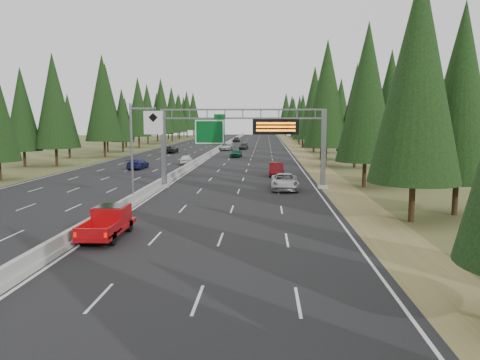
% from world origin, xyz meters
% --- Properties ---
extents(road, '(32.00, 260.00, 0.08)m').
position_xyz_m(road, '(0.00, 80.00, 0.04)').
color(road, black).
rests_on(road, ground).
extents(shoulder_right, '(3.60, 260.00, 0.06)m').
position_xyz_m(shoulder_right, '(17.80, 80.00, 0.03)').
color(shoulder_right, olive).
rests_on(shoulder_right, ground).
extents(shoulder_left, '(3.60, 260.00, 0.06)m').
position_xyz_m(shoulder_left, '(-17.80, 80.00, 0.03)').
color(shoulder_left, '#454E24').
rests_on(shoulder_left, ground).
extents(median_barrier, '(0.70, 260.00, 0.85)m').
position_xyz_m(median_barrier, '(0.00, 80.00, 0.41)').
color(median_barrier, '#979892').
rests_on(median_barrier, road).
extents(sign_gantry, '(16.75, 0.98, 7.80)m').
position_xyz_m(sign_gantry, '(8.92, 34.88, 5.27)').
color(sign_gantry, slate).
rests_on(sign_gantry, road).
extents(hov_sign_pole, '(2.80, 0.50, 8.00)m').
position_xyz_m(hov_sign_pole, '(0.58, 24.97, 4.72)').
color(hov_sign_pole, slate).
rests_on(hov_sign_pole, road).
extents(tree_row_right, '(12.34, 242.24, 18.76)m').
position_xyz_m(tree_row_right, '(21.91, 79.89, 9.11)').
color(tree_row_right, black).
rests_on(tree_row_right, ground).
extents(tree_row_left, '(11.93, 240.92, 18.83)m').
position_xyz_m(tree_row_left, '(-21.62, 80.02, 9.67)').
color(tree_row_left, black).
rests_on(tree_row_left, ground).
extents(silver_minivan, '(2.67, 5.67, 1.57)m').
position_xyz_m(silver_minivan, '(12.38, 33.82, 0.86)').
color(silver_minivan, silver).
rests_on(silver_minivan, road).
extents(red_pickup, '(1.89, 5.29, 1.72)m').
position_xyz_m(red_pickup, '(1.50, 14.93, 1.03)').
color(red_pickup, black).
rests_on(red_pickup, road).
extents(car_ahead_green, '(2.16, 4.58, 1.51)m').
position_xyz_m(car_ahead_green, '(5.16, 73.73, 0.84)').
color(car_ahead_green, '#135633').
rests_on(car_ahead_green, road).
extents(car_ahead_dkred, '(1.71, 4.91, 1.62)m').
position_xyz_m(car_ahead_dkred, '(11.82, 45.00, 0.89)').
color(car_ahead_dkred, maroon).
rests_on(car_ahead_dkred, road).
extents(car_ahead_dkgrey, '(2.14, 4.74, 1.35)m').
position_xyz_m(car_ahead_dkgrey, '(5.53, 96.02, 0.75)').
color(car_ahead_dkgrey, black).
rests_on(car_ahead_dkgrey, road).
extents(car_ahead_white, '(2.93, 5.65, 1.52)m').
position_xyz_m(car_ahead_white, '(1.67, 93.78, 0.84)').
color(car_ahead_white, '#B4B4B4').
rests_on(car_ahead_white, road).
extents(car_ahead_far, '(2.12, 4.78, 1.60)m').
position_xyz_m(car_ahead_far, '(1.50, 134.11, 0.88)').
color(car_ahead_far, black).
rests_on(car_ahead_far, road).
extents(car_onc_blue, '(2.19, 5.08, 1.46)m').
position_xyz_m(car_onc_blue, '(-7.16, 52.36, 0.81)').
color(car_onc_blue, navy).
rests_on(car_onc_blue, road).
extents(car_onc_white, '(2.19, 4.50, 1.48)m').
position_xyz_m(car_onc_white, '(-1.50, 59.12, 0.82)').
color(car_onc_white, white).
rests_on(car_onc_white, road).
extents(car_onc_far, '(2.71, 5.62, 1.54)m').
position_xyz_m(car_onc_far, '(-8.99, 83.89, 0.85)').
color(car_onc_far, black).
rests_on(car_onc_far, road).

